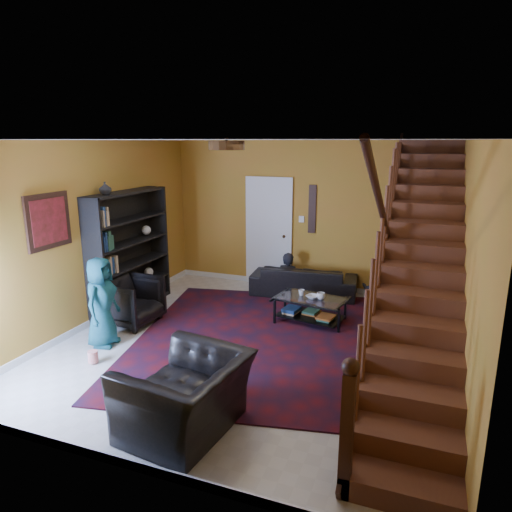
{
  "coord_description": "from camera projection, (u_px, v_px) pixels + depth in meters",
  "views": [
    {
      "loc": [
        2.12,
        -5.55,
        2.79
      ],
      "look_at": [
        -0.1,
        0.4,
        1.18
      ],
      "focal_mm": 32.0,
      "sensor_mm": 36.0,
      "label": 1
    }
  ],
  "objects": [
    {
      "name": "bookshelf",
      "position": [
        130.0,
        254.0,
        7.56
      ],
      "size": [
        0.35,
        1.8,
        2.0
      ],
      "color": "black",
      "rests_on": "floor"
    },
    {
      "name": "person_adult_a",
      "position": [
        288.0,
        284.0,
        8.6
      ],
      "size": [
        0.46,
        0.31,
        1.22
      ],
      "primitive_type": "imported",
      "rotation": [
        0.0,
        0.0,
        3.11
      ],
      "color": "black",
      "rests_on": "sofa"
    },
    {
      "name": "armchair_right",
      "position": [
        186.0,
        396.0,
        4.44
      ],
      "size": [
        1.15,
        1.28,
        0.75
      ],
      "primitive_type": "imported",
      "rotation": [
        0.0,
        0.0,
        -1.69
      ],
      "color": "black",
      "rests_on": "floor"
    },
    {
      "name": "person_adult_b",
      "position": [
        380.0,
        291.0,
        8.01
      ],
      "size": [
        0.71,
        0.59,
        1.34
      ],
      "primitive_type": "imported",
      "rotation": [
        0.0,
        0.0,
        3.01
      ],
      "color": "black",
      "rests_on": "sofa"
    },
    {
      "name": "bowl",
      "position": [
        313.0,
        297.0,
        7.09
      ],
      "size": [
        0.26,
        0.26,
        0.05
      ],
      "primitive_type": "imported",
      "rotation": [
        0.0,
        0.0,
        -0.41
      ],
      "color": "#999999",
      "rests_on": "coffee_table"
    },
    {
      "name": "cup_a",
      "position": [
        321.0,
        296.0,
        7.04
      ],
      "size": [
        0.18,
        0.18,
        0.11
      ],
      "primitive_type": "imported",
      "rotation": [
        0.0,
        0.0,
        0.4
      ],
      "color": "#999999",
      "rests_on": "coffee_table"
    },
    {
      "name": "wall_hanging",
      "position": [
        312.0,
        209.0,
        8.49
      ],
      "size": [
        0.14,
        0.03,
        0.9
      ],
      "primitive_type": "cube",
      "color": "black",
      "rests_on": "room"
    },
    {
      "name": "sofa",
      "position": [
        304.0,
        281.0,
        8.42
      ],
      "size": [
        1.98,
        0.93,
        0.56
      ],
      "primitive_type": "imported",
      "rotation": [
        0.0,
        0.0,
        3.24
      ],
      "color": "black",
      "rests_on": "floor"
    },
    {
      "name": "staircase",
      "position": [
        420.0,
        262.0,
        5.38
      ],
      "size": [
        0.95,
        5.02,
        3.18
      ],
      "color": "brown",
      "rests_on": "floor"
    },
    {
      "name": "coffee_table",
      "position": [
        310.0,
        309.0,
        7.16
      ],
      "size": [
        1.15,
        0.8,
        0.41
      ],
      "rotation": [
        0.0,
        0.0,
        -0.18
      ],
      "color": "black",
      "rests_on": "floor"
    },
    {
      "name": "cup_b",
      "position": [
        301.0,
        293.0,
        7.22
      ],
      "size": [
        0.11,
        0.11,
        0.09
      ],
      "primitive_type": "imported",
      "rotation": [
        0.0,
        0.0,
        0.1
      ],
      "color": "#999999",
      "rests_on": "coffee_table"
    },
    {
      "name": "ceiling_fixture",
      "position": [
        227.0,
        145.0,
        5.04
      ],
      "size": [
        0.4,
        0.4,
        0.1
      ],
      "primitive_type": "cylinder",
      "color": "#3F2814",
      "rests_on": "room"
    },
    {
      "name": "rug",
      "position": [
        264.0,
        339.0,
        6.58
      ],
      "size": [
        4.31,
        4.72,
        0.02
      ],
      "primitive_type": "cube",
      "rotation": [
        0.0,
        0.0,
        0.19
      ],
      "color": "#470C11",
      "rests_on": "floor"
    },
    {
      "name": "framed_picture",
      "position": [
        48.0,
        221.0,
        6.07
      ],
      "size": [
        0.04,
        0.74,
        0.74
      ],
      "primitive_type": "cube",
      "color": "maroon",
      "rests_on": "room"
    },
    {
      "name": "floor",
      "position": [
        253.0,
        344.0,
        6.44
      ],
      "size": [
        5.5,
        5.5,
        0.0
      ],
      "primitive_type": "plane",
      "color": "beige",
      "rests_on": "ground"
    },
    {
      "name": "vase",
      "position": [
        105.0,
        188.0,
        6.83
      ],
      "size": [
        0.18,
        0.18,
        0.19
      ],
      "primitive_type": "imported",
      "color": "#999999",
      "rests_on": "bookshelf"
    },
    {
      "name": "room",
      "position": [
        209.0,
        300.0,
        8.09
      ],
      "size": [
        5.5,
        5.5,
        5.5
      ],
      "color": "#BC7029",
      "rests_on": "ground"
    },
    {
      "name": "popcorn_bucket",
      "position": [
        93.0,
        357.0,
        5.86
      ],
      "size": [
        0.16,
        0.16,
        0.15
      ],
      "primitive_type": "cylinder",
      "rotation": [
        0.0,
        0.0,
        0.25
      ],
      "color": "red",
      "rests_on": "rug"
    },
    {
      "name": "armchair_left",
      "position": [
        131.0,
        301.0,
        7.09
      ],
      "size": [
        0.86,
        0.84,
        0.74
      ],
      "primitive_type": "imported",
      "rotation": [
        0.0,
        0.0,
        1.51
      ],
      "color": "black",
      "rests_on": "floor"
    },
    {
      "name": "door",
      "position": [
        269.0,
        234.0,
        8.9
      ],
      "size": [
        0.82,
        0.05,
        2.05
      ],
      "primitive_type": "cube",
      "color": "silver",
      "rests_on": "floor"
    },
    {
      "name": "person_child",
      "position": [
        101.0,
        302.0,
        6.28
      ],
      "size": [
        0.48,
        0.66,
        1.27
      ],
      "primitive_type": "imported",
      "rotation": [
        0.0,
        0.0,
        1.7
      ],
      "color": "#1A5262",
      "rests_on": "armchair_left"
    }
  ]
}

